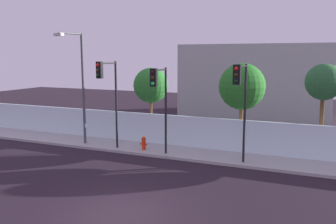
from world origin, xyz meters
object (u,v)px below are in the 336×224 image
Objects in this scene: traffic_light_center at (108,86)px; traffic_light_right at (159,92)px; traffic_light_left at (241,93)px; roadside_tree_leftmost at (151,86)px; fire_hydrant at (144,143)px; street_lamp_curbside at (80,80)px; roadside_tree_midleft at (242,87)px; roadside_tree_midright at (324,83)px.

traffic_light_center reaches higher than traffic_light_right.
traffic_light_left reaches higher than roadside_tree_leftmost.
traffic_light_right is 6.13× the size of fire_hydrant.
traffic_light_right is 0.99× the size of roadside_tree_leftmost.
traffic_light_left is at bearing -4.40° from street_lamp_curbside.
traffic_light_center is 2.45m from street_lamp_curbside.
street_lamp_curbside is (-9.74, 0.75, 0.32)m from traffic_light_left.
traffic_light_center is 0.99× the size of roadside_tree_midleft.
traffic_light_right is (-4.20, -0.02, -0.15)m from traffic_light_left.
roadside_tree_midleft is at bearing -180.00° from roadside_tree_midright.
traffic_light_center is 3.63m from roadside_tree_leftmost.
roadside_tree_leftmost is (-6.44, 3.58, -0.15)m from traffic_light_left.
traffic_light_center is at bearing 178.08° from traffic_light_right.
traffic_light_right is at bearing -7.90° from street_lamp_curbside.
fire_hydrant is at bearing 27.35° from traffic_light_center.
fire_hydrant is at bearing 170.12° from traffic_light_left.
traffic_light_center is 3.20m from traffic_light_right.
street_lamp_curbside is at bearing -167.96° from roadside_tree_midright.
traffic_light_right is 8.56m from roadside_tree_midright.
traffic_light_center is at bearing -162.29° from roadside_tree_midright.
street_lamp_curbside is 1.31× the size of roadside_tree_midleft.
roadside_tree_midleft is (3.50, 3.60, 0.12)m from traffic_light_right.
traffic_light_right is 3.51m from fire_hydrant.
traffic_light_left is 1.04× the size of roadside_tree_leftmost.
roadside_tree_midleft is at bearing 27.67° from fire_hydrant.
traffic_light_left is 0.97× the size of roadside_tree_midright.
traffic_light_center is 1.06× the size of roadside_tree_leftmost.
roadside_tree_midright is (9.21, 2.60, 3.49)m from fire_hydrant.
traffic_light_left is at bearing 0.24° from traffic_light_right.
street_lamp_curbside is 13.59m from roadside_tree_midright.
roadside_tree_midright is at bearing 12.04° from street_lamp_curbside.
traffic_light_left reaches higher than fire_hydrant.
traffic_light_center is at bearing -15.73° from street_lamp_curbside.
traffic_light_center reaches higher than roadside_tree_midleft.
roadside_tree_leftmost is at bearing 74.79° from traffic_light_center.
roadside_tree_midleft is (6.69, 3.49, -0.08)m from traffic_light_center.
fire_hydrant is 0.15× the size of roadside_tree_midright.
fire_hydrant is at bearing 145.45° from traffic_light_right.
traffic_light_left is 3.65m from roadside_tree_midleft.
roadside_tree_leftmost is at bearing 180.00° from roadside_tree_midright.
roadside_tree_midright is (9.99, 0.00, 0.45)m from roadside_tree_leftmost.
roadside_tree_midright is (4.25, 0.00, 0.34)m from roadside_tree_midleft.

